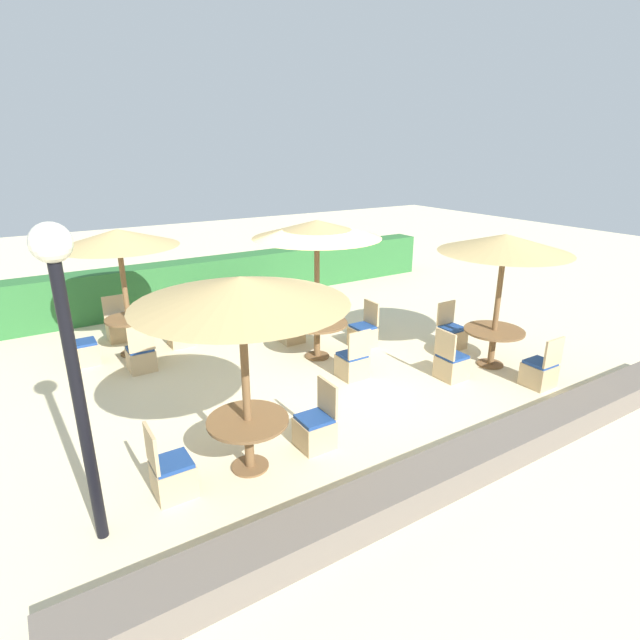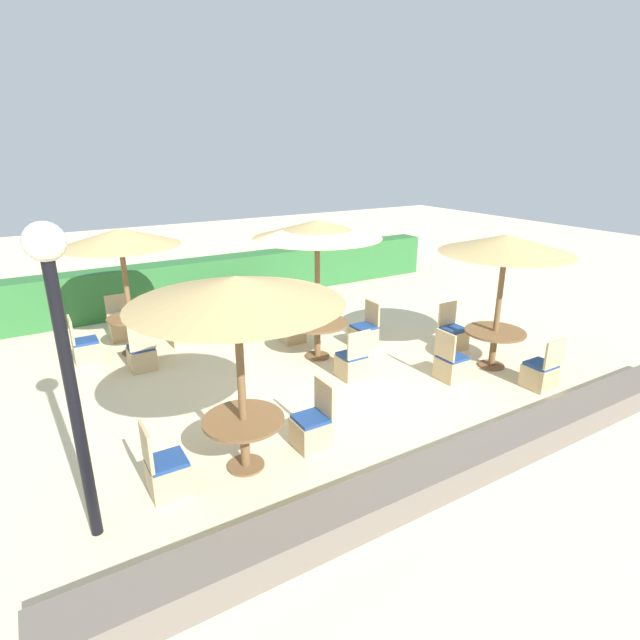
% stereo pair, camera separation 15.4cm
% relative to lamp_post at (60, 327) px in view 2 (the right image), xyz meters
% --- Properties ---
extents(ground_plane, '(40.00, 40.00, 0.00)m').
position_rel_lamp_post_xyz_m(ground_plane, '(4.29, 1.88, -2.35)').
color(ground_plane, beige).
extents(hedge_row, '(13.00, 0.70, 1.16)m').
position_rel_lamp_post_xyz_m(hedge_row, '(4.29, 7.47, -1.77)').
color(hedge_row, '#2D6B33').
rests_on(hedge_row, ground_plane).
extents(stone_border, '(10.00, 0.56, 0.37)m').
position_rel_lamp_post_xyz_m(stone_border, '(4.29, -1.35, -2.17)').
color(stone_border, '#6B6056').
rests_on(stone_border, ground_plane).
extents(lamp_post, '(0.36, 0.36, 3.32)m').
position_rel_lamp_post_xyz_m(lamp_post, '(0.00, 0.00, 0.00)').
color(lamp_post, black).
rests_on(lamp_post, ground_plane).
extents(parasol_back_left, '(2.20, 2.20, 2.48)m').
position_rel_lamp_post_xyz_m(parasol_back_left, '(1.42, 4.92, -0.05)').
color(parasol_back_left, brown).
rests_on(parasol_back_left, ground_plane).
extents(round_table_back_left, '(0.90, 0.90, 0.75)m').
position_rel_lamp_post_xyz_m(round_table_back_left, '(1.42, 4.92, -1.80)').
color(round_table_back_left, brown).
rests_on(round_table_back_left, ground_plane).
extents(patio_chair_back_left_south, '(0.46, 0.46, 0.93)m').
position_rel_lamp_post_xyz_m(patio_chair_back_left_south, '(1.39, 4.02, -2.09)').
color(patio_chair_back_left_south, tan).
rests_on(patio_chair_back_left_south, ground_plane).
extents(patio_chair_back_left_north, '(0.46, 0.46, 0.93)m').
position_rel_lamp_post_xyz_m(patio_chair_back_left_north, '(1.36, 5.87, -2.09)').
color(patio_chair_back_left_north, tan).
rests_on(patio_chair_back_left_north, ground_plane).
extents(patio_chair_back_left_west, '(0.46, 0.46, 0.93)m').
position_rel_lamp_post_xyz_m(patio_chair_back_left_west, '(0.54, 4.91, -2.09)').
color(patio_chair_back_left_west, tan).
rests_on(patio_chair_back_left_west, ground_plane).
extents(patio_chair_back_left_east, '(0.46, 0.46, 0.93)m').
position_rel_lamp_post_xyz_m(patio_chair_back_left_east, '(2.39, 4.88, -2.09)').
color(patio_chair_back_left_east, tan).
rests_on(patio_chair_back_left_east, ground_plane).
extents(parasol_front_right, '(2.31, 2.31, 2.48)m').
position_rel_lamp_post_xyz_m(parasol_front_right, '(7.03, 0.76, -0.05)').
color(parasol_front_right, brown).
rests_on(parasol_front_right, ground_plane).
extents(round_table_front_right, '(1.10, 1.10, 0.71)m').
position_rel_lamp_post_xyz_m(round_table_front_right, '(7.03, 0.76, -1.79)').
color(round_table_front_right, brown).
rests_on(round_table_front_right, ground_plane).
extents(patio_chair_front_right_north, '(0.46, 0.46, 0.93)m').
position_rel_lamp_post_xyz_m(patio_chair_front_right_north, '(7.03, 1.79, -2.09)').
color(patio_chair_front_right_north, tan).
rests_on(patio_chair_front_right_north, ground_plane).
extents(patio_chair_front_right_west, '(0.46, 0.46, 0.93)m').
position_rel_lamp_post_xyz_m(patio_chair_front_right_west, '(5.96, 0.76, -2.09)').
color(patio_chair_front_right_west, tan).
rests_on(patio_chair_front_right_west, ground_plane).
extents(patio_chair_front_right_south, '(0.46, 0.46, 0.93)m').
position_rel_lamp_post_xyz_m(patio_chair_front_right_south, '(7.03, -0.27, -2.09)').
color(patio_chair_front_right_south, tan).
rests_on(patio_chair_front_right_south, ground_plane).
extents(parasol_center, '(2.36, 2.36, 2.67)m').
position_rel_lamp_post_xyz_m(parasol_center, '(4.45, 2.84, 0.14)').
color(parasol_center, brown).
rests_on(parasol_center, ground_plane).
extents(round_table_center, '(1.18, 1.18, 0.72)m').
position_rel_lamp_post_xyz_m(round_table_center, '(4.45, 2.84, -1.76)').
color(round_table_center, brown).
rests_on(round_table_center, ground_plane).
extents(patio_chair_center_north, '(0.46, 0.46, 0.93)m').
position_rel_lamp_post_xyz_m(patio_chair_center_north, '(4.41, 3.84, -2.09)').
color(patio_chair_center_north, tan).
rests_on(patio_chair_center_north, ground_plane).
extents(patio_chair_center_south, '(0.46, 0.46, 0.93)m').
position_rel_lamp_post_xyz_m(patio_chair_center_south, '(4.50, 1.73, -2.09)').
color(patio_chair_center_south, tan).
rests_on(patio_chair_center_south, ground_plane).
extents(patio_chair_center_east, '(0.46, 0.46, 0.93)m').
position_rel_lamp_post_xyz_m(patio_chair_center_east, '(5.56, 2.82, -2.09)').
color(patio_chair_center_east, tan).
rests_on(patio_chair_center_east, ground_plane).
extents(parasol_front_left, '(2.52, 2.52, 2.54)m').
position_rel_lamp_post_xyz_m(parasol_front_left, '(1.83, 0.26, 0.01)').
color(parasol_front_left, brown).
rests_on(parasol_front_left, ground_plane).
extents(round_table_front_left, '(1.03, 1.03, 0.70)m').
position_rel_lamp_post_xyz_m(round_table_front_left, '(1.83, 0.26, -1.80)').
color(round_table_front_left, brown).
rests_on(round_table_front_left, ground_plane).
extents(patio_chair_front_left_west, '(0.46, 0.46, 0.93)m').
position_rel_lamp_post_xyz_m(patio_chair_front_left_west, '(0.84, 0.28, -2.09)').
color(patio_chair_front_left_west, tan).
rests_on(patio_chair_front_left_west, ground_plane).
extents(patio_chair_front_left_east, '(0.46, 0.46, 0.93)m').
position_rel_lamp_post_xyz_m(patio_chair_front_left_east, '(2.81, 0.23, -2.09)').
color(patio_chair_front_left_east, tan).
rests_on(patio_chair_front_left_east, ground_plane).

